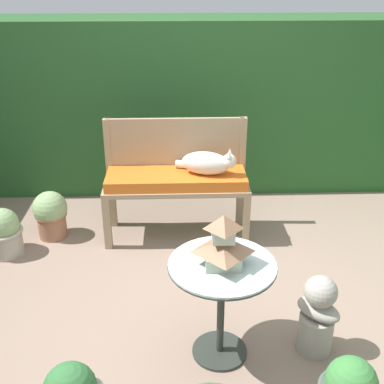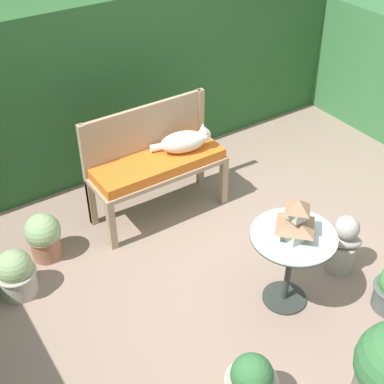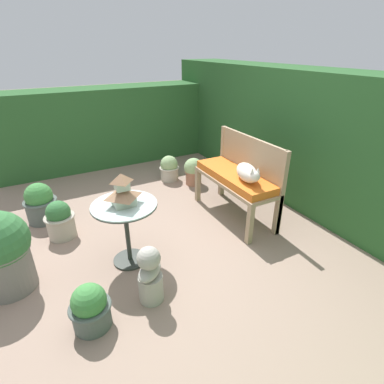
{
  "view_description": "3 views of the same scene",
  "coord_description": "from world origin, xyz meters",
  "views": [
    {
      "loc": [
        -0.16,
        -2.58,
        2.16
      ],
      "look_at": [
        -0.04,
        0.67,
        0.61
      ],
      "focal_mm": 45.0,
      "sensor_mm": 36.0,
      "label": 1
    },
    {
      "loc": [
        -2.04,
        -2.27,
        3.1
      ],
      "look_at": [
        -0.21,
        0.49,
        0.62
      ],
      "focal_mm": 50.0,
      "sensor_mm": 36.0,
      "label": 2
    },
    {
      "loc": [
        2.52,
        -0.93,
        1.97
      ],
      "look_at": [
        -0.19,
        0.52,
        0.45
      ],
      "focal_mm": 28.0,
      "sensor_mm": 36.0,
      "label": 3
    }
  ],
  "objects": [
    {
      "name": "pagoda_birdhouse",
      "position": [
        0.09,
        -0.34,
        0.78
      ],
      "size": [
        0.26,
        0.26,
        0.31
      ],
      "color": "#B2BCA8",
      "rests_on": "patio_table"
    },
    {
      "name": "potted_plant_patio_mid",
      "position": [
        -0.69,
        -0.88,
        0.21
      ],
      "size": [
        0.33,
        0.33,
        0.44
      ],
      "color": "#ADA393",
      "rests_on": "ground"
    },
    {
      "name": "patio_table",
      "position": [
        0.09,
        -0.34,
        0.51
      ],
      "size": [
        0.61,
        0.61,
        0.65
      ],
      "color": "#2D332D",
      "rests_on": "ground"
    },
    {
      "name": "potted_plant_path_edge",
      "position": [
        -1.57,
        0.85,
        0.19
      ],
      "size": [
        0.31,
        0.31,
        0.4
      ],
      "color": "#ADA393",
      "rests_on": "ground"
    },
    {
      "name": "ground",
      "position": [
        0.0,
        0.0,
        0.0
      ],
      "size": [
        30.0,
        30.0,
        0.0
      ],
      "primitive_type": "plane",
      "color": "gray"
    },
    {
      "name": "garden_bust",
      "position": [
        0.67,
        -0.33,
        0.26
      ],
      "size": [
        0.3,
        0.31,
        0.53
      ],
      "rotation": [
        0.0,
        0.0,
        -0.81
      ],
      "color": "#A39E93",
      "rests_on": "ground"
    },
    {
      "name": "cat",
      "position": [
        0.1,
        1.07,
        0.68
      ],
      "size": [
        0.5,
        0.32,
        0.23
      ],
      "rotation": [
        0.0,
        0.0,
        -0.25
      ],
      "color": "silver",
      "rests_on": "garden_bench"
    },
    {
      "name": "garden_bench",
      "position": [
        -0.16,
        1.1,
        0.49
      ],
      "size": [
        1.21,
        0.45,
        0.59
      ],
      "color": "tan",
      "rests_on": "ground"
    },
    {
      "name": "potted_plant_table_near",
      "position": [
        -1.24,
        1.11,
        0.22
      ],
      "size": [
        0.29,
        0.29,
        0.42
      ],
      "color": "#9E664C",
      "rests_on": "ground"
    },
    {
      "name": "bench_backrest",
      "position": [
        -0.16,
        1.3,
        0.71
      ],
      "size": [
        1.21,
        0.06,
        1.0
      ],
      "color": "tan",
      "rests_on": "ground"
    },
    {
      "name": "foliage_hedge_back",
      "position": [
        0.0,
        2.29,
        0.85
      ],
      "size": [
        6.4,
        0.78,
        1.7
      ],
      "primitive_type": "cube",
      "color": "#285628",
      "rests_on": "ground"
    }
  ]
}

